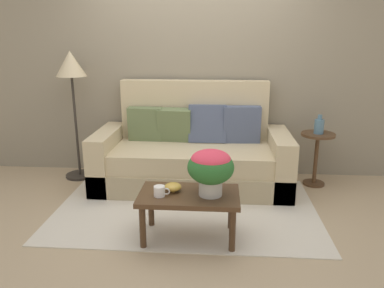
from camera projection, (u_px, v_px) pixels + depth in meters
name	position (u px, v px, depth m)	size (l,w,h in m)	color
ground_plane	(186.00, 210.00, 3.73)	(14.00, 14.00, 0.00)	tan
wall_back	(195.00, 60.00, 4.49)	(6.40, 0.12, 2.78)	gray
area_rug	(186.00, 208.00, 3.77)	(2.56, 1.63, 0.01)	beige
couch	(193.00, 155.00, 4.31)	(2.16, 0.94, 1.17)	tan
coffee_table	(189.00, 200.00, 3.13)	(0.83, 0.49, 0.41)	#442D1B
side_table	(317.00, 150.00, 4.27)	(0.38, 0.38, 0.62)	#4C331E
floor_lamp	(72.00, 76.00, 4.30)	(0.34, 0.34, 1.51)	#2D2823
potted_plant	(211.00, 167.00, 3.02)	(0.38, 0.38, 0.38)	#B7B2A8
coffee_mug	(160.00, 191.00, 3.05)	(0.13, 0.09, 0.09)	white
snack_bowl	(173.00, 187.00, 3.14)	(0.14, 0.14, 0.07)	gold
table_vase	(319.00, 126.00, 4.18)	(0.11, 0.11, 0.21)	slate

